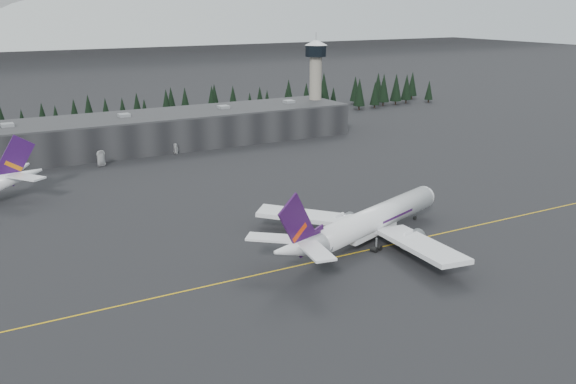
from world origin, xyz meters
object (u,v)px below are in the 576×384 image
terminal (151,131)px  control_tower (316,74)px  jet_main (364,224)px  gse_vehicle_a (101,164)px  gse_vehicle_b (176,152)px

terminal → control_tower: control_tower is taller
jet_main → gse_vehicle_a: 108.45m
terminal → gse_vehicle_b: (3.99, -15.37, -5.62)m
control_tower → gse_vehicle_a: (-99.53, -23.81, -22.62)m
gse_vehicle_a → control_tower: bearing=5.3°
terminal → control_tower: (75.00, 3.00, 17.11)m
jet_main → gse_vehicle_b: jet_main is taller
terminal → gse_vehicle_b: terminal is taller
jet_main → gse_vehicle_a: bearing=88.1°
gse_vehicle_a → gse_vehicle_b: 29.04m
terminal → jet_main: 124.19m
gse_vehicle_a → terminal: bearing=32.1°
gse_vehicle_b → jet_main: bearing=-20.3°
jet_main → gse_vehicle_b: 108.68m
terminal → control_tower: 76.98m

